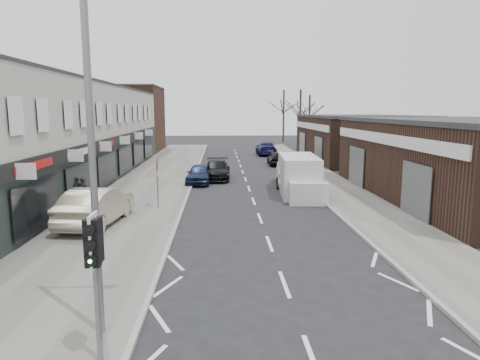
{
  "coord_description": "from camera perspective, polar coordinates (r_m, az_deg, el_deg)",
  "views": [
    {
      "loc": [
        -1.92,
        -10.18,
        5.2
      ],
      "look_at": [
        -1.18,
        5.73,
        2.6
      ],
      "focal_mm": 32.0,
      "sensor_mm": 36.0,
      "label": 1
    }
  ],
  "objects": [
    {
      "name": "pavement_right",
      "position": [
        33.48,
        10.6,
        0.28
      ],
      "size": [
        3.5,
        64.0,
        0.12
      ],
      "primitive_type": "cube",
      "color": "slate",
      "rests_on": "ground"
    },
    {
      "name": "tree_far_a",
      "position": [
        59.42,
        7.94,
        4.16
      ],
      "size": [
        3.6,
        3.6,
        8.0
      ],
      "primitive_type": null,
      "color": "#382D26",
      "rests_on": "ground"
    },
    {
      "name": "parked_car_left_b",
      "position": [
        32.74,
        -3.15,
        1.39
      ],
      "size": [
        2.16,
        5.02,
        1.44
      ],
      "primitive_type": "imported",
      "rotation": [
        0.0,
        0.0,
        -0.03
      ],
      "color": "black",
      "rests_on": "ground"
    },
    {
      "name": "white_van",
      "position": [
        26.72,
        7.89,
        0.45
      ],
      "size": [
        2.54,
        6.35,
        2.42
      ],
      "rotation": [
        0.0,
        0.0,
        -0.07
      ],
      "color": "silver",
      "rests_on": "ground"
    },
    {
      "name": "pedestrian",
      "position": [
        24.27,
        -20.1,
        -1.49
      ],
      "size": [
        0.67,
        0.55,
        1.58
      ],
      "primitive_type": "imported",
      "rotation": [
        0.0,
        0.0,
        2.8
      ],
      "color": "black",
      "rests_on": "pavement_left"
    },
    {
      "name": "parked_car_left_a",
      "position": [
        30.86,
        -5.4,
        0.85
      ],
      "size": [
        2.01,
        4.26,
        1.41
      ],
      "primitive_type": "imported",
      "rotation": [
        0.0,
        0.0,
        -0.09
      ],
      "color": "#131F3C",
      "rests_on": "ground"
    },
    {
      "name": "sedan_on_pavement",
      "position": [
        20.29,
        -18.59,
        -3.25
      ],
      "size": [
        2.43,
        5.34,
        1.7
      ],
      "primitive_type": "imported",
      "rotation": [
        0.0,
        0.0,
        3.02
      ],
      "color": "#A79E86",
      "rests_on": "pavement_left"
    },
    {
      "name": "tree_far_c",
      "position": [
        71.14,
        5.77,
        5.02
      ],
      "size": [
        3.6,
        3.6,
        8.5
      ],
      "primitive_type": null,
      "color": "#382D26",
      "rests_on": "ground"
    },
    {
      "name": "tree_far_b",
      "position": [
        65.77,
        9.13,
        4.61
      ],
      "size": [
        3.6,
        3.6,
        7.5
      ],
      "primitive_type": null,
      "color": "#382D26",
      "rests_on": "ground"
    },
    {
      "name": "traffic_light",
      "position": [
        8.98,
        -18.83,
        -9.31
      ],
      "size": [
        0.28,
        0.6,
        3.1
      ],
      "color": "slate",
      "rests_on": "pavement_left"
    },
    {
      "name": "ground",
      "position": [
        11.59,
        7.49,
        -17.46
      ],
      "size": [
        160.0,
        160.0,
        0.0
      ],
      "primitive_type": "plane",
      "color": "black",
      "rests_on": "ground"
    },
    {
      "name": "right_unit_far",
      "position": [
        46.57,
        15.43,
        5.3
      ],
      "size": [
        10.0,
        16.0,
        4.5
      ],
      "primitive_type": "cube",
      "color": "#352118",
      "rests_on": "ground"
    },
    {
      "name": "shop_terrace_left",
      "position": [
        31.9,
        -24.08,
        5.5
      ],
      "size": [
        8.0,
        41.0,
        7.1
      ],
      "primitive_type": "cube",
      "color": "beige",
      "rests_on": "ground"
    },
    {
      "name": "parked_car_right_a",
      "position": [
        30.28,
        6.63,
        0.9
      ],
      "size": [
        2.23,
        5.17,
        1.65
      ],
      "primitive_type": "imported",
      "rotation": [
        0.0,
        0.0,
        3.04
      ],
      "color": "silver",
      "rests_on": "ground"
    },
    {
      "name": "pavement_left",
      "position": [
        32.94,
        -11.08,
        0.12
      ],
      "size": [
        5.5,
        64.0,
        0.12
      ],
      "primitive_type": "cube",
      "color": "slate",
      "rests_on": "ground"
    },
    {
      "name": "right_unit_near",
      "position": [
        28.31,
        27.99,
        2.2
      ],
      "size": [
        10.0,
        18.0,
        4.5
      ],
      "primitive_type": "cube",
      "color": "#352118",
      "rests_on": "ground"
    },
    {
      "name": "parked_car_right_c",
      "position": [
        50.59,
        3.49,
        4.23
      ],
      "size": [
        2.19,
        5.34,
        1.55
      ],
      "primitive_type": "imported",
      "rotation": [
        0.0,
        0.0,
        3.14
      ],
      "color": "#141440",
      "rests_on": "ground"
    },
    {
      "name": "brick_block_far",
      "position": [
        56.4,
        -14.66,
        7.75
      ],
      "size": [
        8.0,
        10.0,
        8.0
      ],
      "primitive_type": "cube",
      "color": "#432C1C",
      "rests_on": "ground"
    },
    {
      "name": "parked_car_right_b",
      "position": [
        41.21,
        4.9,
        2.93
      ],
      "size": [
        1.68,
        3.99,
        1.35
      ],
      "primitive_type": "imported",
      "rotation": [
        0.0,
        0.0,
        3.12
      ],
      "color": "black",
      "rests_on": "ground"
    },
    {
      "name": "warning_sign",
      "position": [
        22.62,
        -10.89,
        1.48
      ],
      "size": [
        0.12,
        0.8,
        2.7
      ],
      "color": "slate",
      "rests_on": "pavement_left"
    },
    {
      "name": "street_lamp",
      "position": [
        9.75,
        -18.25,
        5.41
      ],
      "size": [
        2.23,
        0.22,
        8.0
      ],
      "color": "slate",
      "rests_on": "pavement_left"
    }
  ]
}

